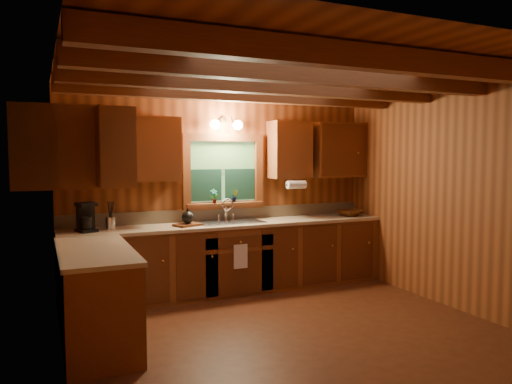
{
  "coord_description": "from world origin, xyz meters",
  "views": [
    {
      "loc": [
        -2.25,
        -4.23,
        1.77
      ],
      "look_at": [
        0.0,
        0.8,
        1.35
      ],
      "focal_mm": 34.25,
      "sensor_mm": 36.0,
      "label": 1
    }
  ],
  "objects": [
    {
      "name": "teakettle",
      "position": [
        -0.59,
        1.53,
        1.0
      ],
      "size": [
        0.15,
        0.15,
        0.19
      ],
      "rotation": [
        0.0,
        0.0,
        0.26
      ],
      "color": "black",
      "rests_on": "cutting_board"
    },
    {
      "name": "wall_sconce",
      "position": [
        0.0,
        1.75,
        2.16
      ],
      "size": [
        0.45,
        0.21,
        0.17
      ],
      "color": "black",
      "rests_on": "room"
    },
    {
      "name": "cutting_board",
      "position": [
        -0.59,
        1.53,
        0.91
      ],
      "size": [
        0.37,
        0.32,
        0.03
      ],
      "primitive_type": "cube",
      "rotation": [
        0.0,
        0.0,
        0.38
      ],
      "color": "#4F2511",
      "rests_on": "countertop"
    },
    {
      "name": "dishwasher_panel",
      "position": [
        -1.47,
        0.68,
        0.43
      ],
      "size": [
        0.02,
        0.6,
        0.8
      ],
      "primitive_type": "cube",
      "color": "white",
      "rests_on": "base_cabinets"
    },
    {
      "name": "sink",
      "position": [
        0.0,
        1.6,
        0.86
      ],
      "size": [
        0.82,
        0.48,
        0.43
      ],
      "color": "silver",
      "rests_on": "countertop"
    },
    {
      "name": "room",
      "position": [
        0.0,
        0.0,
        1.3
      ],
      "size": [
        4.2,
        4.2,
        4.2
      ],
      "color": "#4B2412",
      "rests_on": "ground"
    },
    {
      "name": "base_cabinets",
      "position": [
        -0.49,
        1.28,
        0.43
      ],
      "size": [
        4.2,
        2.22,
        0.86
      ],
      "color": "brown",
      "rests_on": "ground"
    },
    {
      "name": "coffee_maker",
      "position": [
        -1.77,
        1.59,
        1.06
      ],
      "size": [
        0.19,
        0.24,
        0.33
      ],
      "rotation": [
        0.0,
        0.0,
        0.32
      ],
      "color": "black",
      "rests_on": "countertop"
    },
    {
      "name": "backsplash",
      "position": [
        0.0,
        1.89,
        0.98
      ],
      "size": [
        4.2,
        0.02,
        0.16
      ],
      "primitive_type": "cube",
      "color": "tan",
      "rests_on": "room"
    },
    {
      "name": "countertop",
      "position": [
        -0.48,
        1.29,
        0.88
      ],
      "size": [
        4.2,
        2.24,
        0.04
      ],
      "color": "tan",
      "rests_on": "base_cabinets"
    },
    {
      "name": "potted_plant_left",
      "position": [
        -0.16,
        1.78,
        1.23
      ],
      "size": [
        0.1,
        0.07,
        0.19
      ],
      "primitive_type": "imported",
      "rotation": [
        0.0,
        0.0,
        0.07
      ],
      "color": "#4F2511",
      "rests_on": "window_sill"
    },
    {
      "name": "dish_towel",
      "position": [
        0.0,
        1.26,
        0.52
      ],
      "size": [
        0.18,
        0.01,
        0.3
      ],
      "primitive_type": "cube",
      "color": "white",
      "rests_on": "base_cabinets"
    },
    {
      "name": "window",
      "position": [
        0.0,
        1.87,
        1.53
      ],
      "size": [
        1.12,
        0.08,
        1.0
      ],
      "color": "brown",
      "rests_on": "room"
    },
    {
      "name": "upper_cabinets",
      "position": [
        -0.56,
        1.42,
        1.84
      ],
      "size": [
        4.19,
        1.77,
        0.78
      ],
      "color": "brown",
      "rests_on": "room"
    },
    {
      "name": "utensil_crock",
      "position": [
        -1.5,
        1.63,
        0.98
      ],
      "size": [
        0.12,
        0.12,
        0.33
      ],
      "rotation": [
        0.0,
        0.0,
        -0.38
      ],
      "color": "silver",
      "rests_on": "countertop"
    },
    {
      "name": "potted_plant_right",
      "position": [
        0.14,
        1.82,
        1.22
      ],
      "size": [
        0.09,
        0.07,
        0.16
      ],
      "primitive_type": "imported",
      "rotation": [
        0.0,
        0.0,
        -0.04
      ],
      "color": "#4F2511",
      "rests_on": "window_sill"
    },
    {
      "name": "ceiling_beams",
      "position": [
        0.0,
        0.0,
        2.49
      ],
      "size": [
        4.2,
        2.54,
        0.18
      ],
      "color": "brown",
      "rests_on": "room"
    },
    {
      "name": "window_sill",
      "position": [
        0.0,
        1.82,
        1.12
      ],
      "size": [
        1.06,
        0.14,
        0.04
      ],
      "primitive_type": "cube",
      "color": "brown",
      "rests_on": "room"
    },
    {
      "name": "paper_towel_roll",
      "position": [
        0.92,
        1.53,
        1.37
      ],
      "size": [
        0.27,
        0.11,
        0.11
      ],
      "primitive_type": "cylinder",
      "rotation": [
        0.0,
        1.57,
        0.0
      ],
      "color": "white",
      "rests_on": "upper_cabinets"
    },
    {
      "name": "wicker_basket",
      "position": [
        1.79,
        1.54,
        0.94
      ],
      "size": [
        0.42,
        0.42,
        0.09
      ],
      "primitive_type": "imported",
      "rotation": [
        0.0,
        0.0,
        0.22
      ],
      "color": "#48230C",
      "rests_on": "countertop"
    }
  ]
}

